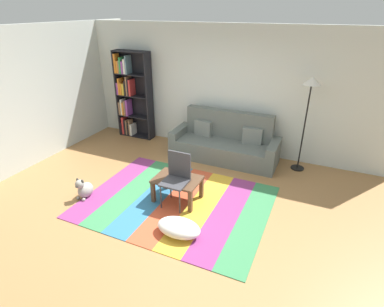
# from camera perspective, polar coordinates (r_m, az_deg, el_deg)

# --- Properties ---
(ground_plane) EXTENTS (14.00, 14.00, 0.00)m
(ground_plane) POSITION_cam_1_polar(r_m,az_deg,el_deg) (5.16, -3.13, -9.59)
(ground_plane) COLOR #9E7042
(back_wall) EXTENTS (6.80, 0.10, 2.70)m
(back_wall) POSITION_cam_1_polar(r_m,az_deg,el_deg) (6.77, 6.70, 11.64)
(back_wall) COLOR silver
(back_wall) RESTS_ON ground_plane
(left_wall) EXTENTS (0.10, 5.50, 2.70)m
(left_wall) POSITION_cam_1_polar(r_m,az_deg,el_deg) (7.18, -25.70, 10.12)
(left_wall) COLOR silver
(left_wall) RESTS_ON ground_plane
(rug) EXTENTS (3.02, 2.33, 0.01)m
(rug) POSITION_cam_1_polar(r_m,az_deg,el_deg) (5.23, -2.90, -8.97)
(rug) COLOR #843370
(rug) RESTS_ON ground_plane
(couch) EXTENTS (2.26, 0.80, 1.00)m
(couch) POSITION_cam_1_polar(r_m,az_deg,el_deg) (6.57, 6.16, 1.87)
(couch) COLOR #59605B
(couch) RESTS_ON ground_plane
(bookshelf) EXTENTS (0.90, 0.28, 2.08)m
(bookshelf) POSITION_cam_1_polar(r_m,az_deg,el_deg) (7.69, -11.45, 10.50)
(bookshelf) COLOR black
(bookshelf) RESTS_ON ground_plane
(coffee_table) EXTENTS (0.76, 0.54, 0.41)m
(coffee_table) POSITION_cam_1_polar(r_m,az_deg,el_deg) (5.10, -2.75, -5.37)
(coffee_table) COLOR #513826
(coffee_table) RESTS_ON rug
(pouf) EXTENTS (0.65, 0.41, 0.22)m
(pouf) POSITION_cam_1_polar(r_m,az_deg,el_deg) (4.51, -2.48, -13.67)
(pouf) COLOR white
(pouf) RESTS_ON rug
(dog) EXTENTS (0.22, 0.35, 0.40)m
(dog) POSITION_cam_1_polar(r_m,az_deg,el_deg) (5.58, -19.45, -6.28)
(dog) COLOR #9E998E
(dog) RESTS_ON ground_plane
(standing_lamp) EXTENTS (0.32, 0.32, 1.86)m
(standing_lamp) POSITION_cam_1_polar(r_m,az_deg,el_deg) (6.06, 21.18, 10.37)
(standing_lamp) COLOR black
(standing_lamp) RESTS_ON ground_plane
(tv_remote) EXTENTS (0.06, 0.15, 0.02)m
(tv_remote) POSITION_cam_1_polar(r_m,az_deg,el_deg) (5.00, -2.26, -4.96)
(tv_remote) COLOR black
(tv_remote) RESTS_ON coffee_table
(folding_chair) EXTENTS (0.40, 0.40, 0.90)m
(folding_chair) POSITION_cam_1_polar(r_m,az_deg,el_deg) (4.94, -2.83, -4.00)
(folding_chair) COLOR #38383D
(folding_chair) RESTS_ON ground_plane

